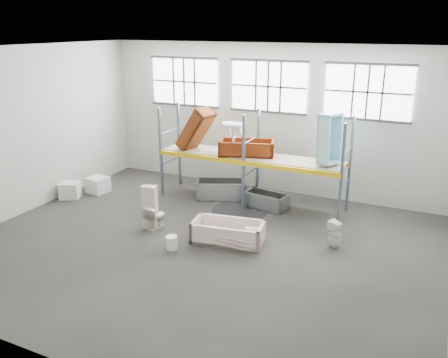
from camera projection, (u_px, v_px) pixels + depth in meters
The scene contains 33 objects.
floor at pixel (200, 247), 12.35m from camera, with size 12.00×10.00×0.10m, color #46433C.
ceiling at pixel (196, 47), 10.75m from camera, with size 12.00×10.00×0.10m, color silver.
wall_back at pixel (269, 119), 15.88m from camera, with size 12.00×0.10×5.00m, color #B6B6AA.
wall_front at pixel (43, 232), 7.22m from camera, with size 12.00×0.10×5.00m, color #A4A499.
wall_left at pixel (21, 131), 14.01m from camera, with size 0.10×10.00×5.00m, color #AFAFA2.
window_left at pixel (185, 82), 16.74m from camera, with size 2.60×0.04×1.60m, color white.
window_mid at pixel (268, 86), 15.44m from camera, with size 2.60×0.04×1.60m, color white.
window_right at pixel (368, 92), 14.14m from camera, with size 2.60×0.04×1.60m, color white.
rack_upright_la at pixel (161, 152), 15.57m from camera, with size 0.08×0.08×3.00m, color slate.
rack_upright_lb at pixel (179, 144), 16.60m from camera, with size 0.08×0.08×3.00m, color slate.
rack_upright_ma at pixel (243, 163), 14.35m from camera, with size 0.08×0.08×3.00m, color slate.
rack_upright_mb at pixel (258, 154), 15.38m from camera, with size 0.08×0.08×3.00m, color slate.
rack_upright_ra at pixel (341, 176), 13.13m from camera, with size 0.08×0.08×3.00m, color slate.
rack_upright_rb at pixel (350, 165), 14.16m from camera, with size 0.08×0.08×3.00m, color slate.
rack_beam_front at pixel (243, 163), 14.35m from camera, with size 6.00×0.10×0.14m, color yellow.
rack_beam_back at pixel (258, 154), 15.38m from camera, with size 6.00×0.10×0.14m, color yellow.
shelf_deck at pixel (251, 156), 14.84m from camera, with size 5.90×1.10×0.03m, color gray.
wet_patch at pixel (240, 210), 14.65m from camera, with size 1.80×1.80×0.00m, color black.
bathtub_beige at pixel (228, 232), 12.48m from camera, with size 1.90×0.89×0.56m, color beige, non-canonical shape.
cistern_spare at pixel (253, 236), 12.26m from camera, with size 0.44×0.21×0.42m, color beige.
sink_in_tub at pixel (224, 236), 12.50m from camera, with size 0.48×0.48×0.17m, color beige.
toilet_beige at pixel (156, 217), 13.32m from camera, with size 0.38×0.66×0.68m, color silver.
cistern_tall at pixel (150, 207), 13.21m from camera, with size 0.41×0.26×1.26m, color beige.
toilet_white at pixel (335, 234), 12.12m from camera, with size 0.34×0.34×0.75m, color white.
steel_tub_left at pixel (221, 189), 15.64m from camera, with size 1.65×0.77×0.60m, color #B7BCC1, non-canonical shape.
steel_tub_right at pixel (266, 200), 14.81m from camera, with size 1.34×0.62×0.49m, color #A3A7AB, non-canonical shape.
rust_tub_flat at pixel (247, 148), 14.83m from camera, with size 1.73×0.81×0.49m, color #803A0C, non-canonical shape.
rust_tub_tilted at pixel (196, 129), 15.24m from camera, with size 1.54×0.72×0.43m, color maroon, non-canonical shape.
sink_on_shelf at pixel (233, 141), 14.53m from camera, with size 0.70×0.54×0.62m, color silver.
blue_tub_upright at pixel (330, 139), 13.56m from camera, with size 1.48×0.69×0.42m, color #9CD8EE, non-canonical shape.
bucket at pixel (172, 243), 12.10m from camera, with size 0.30×0.30×0.35m, color white.
carton_near at pixel (70, 190), 15.64m from camera, with size 0.63×0.54×0.54m, color silver.
carton_far at pixel (98, 185), 16.17m from camera, with size 0.64×0.64×0.53m, color silver.
Camera 1 is at (5.36, -9.81, 5.55)m, focal length 37.45 mm.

